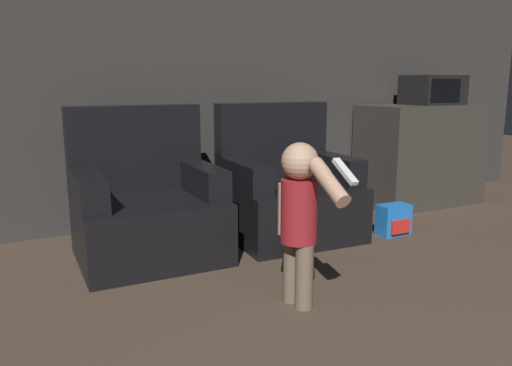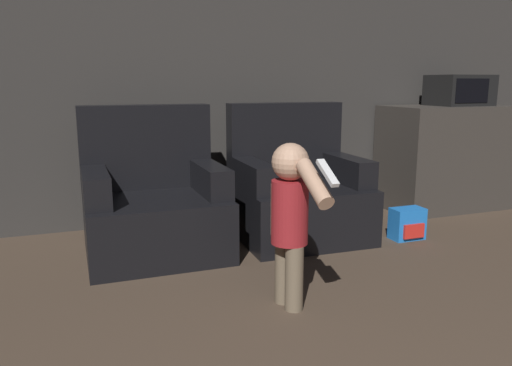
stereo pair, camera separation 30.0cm
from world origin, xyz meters
The scene contains 7 objects.
wall_back centered at (0.00, 4.50, 1.30)m, with size 8.40×0.05×2.60m.
armchair_left centered at (-0.21, 3.76, 0.33)m, with size 0.92×0.81×1.00m.
armchair_right centered at (0.87, 3.76, 0.33)m, with size 0.94×0.83×1.00m.
person_toddler centered at (0.31, 2.64, 0.51)m, with size 0.19×0.59×0.86m.
toy_backpack centered at (1.61, 3.39, 0.12)m, with size 0.25×0.17×0.24m.
kitchen_counter centered at (2.54, 4.11, 0.47)m, with size 1.12×0.64×0.95m.
microwave centered at (2.66, 4.11, 1.08)m, with size 0.51×0.40×0.28m.
Camera 2 is at (-0.71, 0.42, 1.16)m, focal length 35.00 mm.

